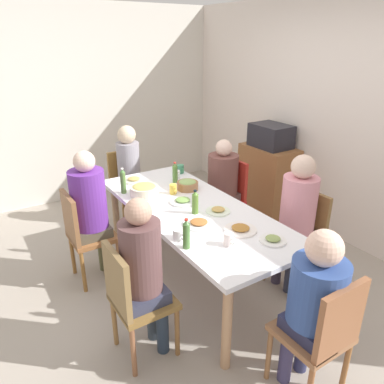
{
  "coord_description": "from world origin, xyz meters",
  "views": [
    {
      "loc": [
        2.5,
        -1.59,
        2.15
      ],
      "look_at": [
        0.0,
        0.0,
        0.91
      ],
      "focal_mm": 34.56,
      "sensor_mm": 36.0,
      "label": 1
    }
  ],
  "objects_px": {
    "plate_0": "(134,180)",
    "plate_1": "(273,240)",
    "side_cabinet": "(267,181)",
    "chair_2": "(128,183)",
    "chair_5": "(323,332)",
    "microwave": "(271,136)",
    "dining_table": "(192,216)",
    "chair_0": "(301,233)",
    "bottle_3": "(195,202)",
    "cup_0": "(179,234)",
    "chair_1": "(228,194)",
    "plate_4": "(199,223)",
    "plate_2": "(240,229)",
    "person_3": "(143,267)",
    "bottle_2": "(175,173)",
    "chair_3": "(133,297)",
    "cup_4": "(229,239)",
    "person_4": "(90,206)",
    "plate_3": "(218,211)",
    "cup_3": "(177,174)",
    "bottle_1": "(123,181)",
    "cup_2": "(173,189)",
    "bottle_0": "(186,234)",
    "cup_1": "(180,169)",
    "bowl_0": "(187,185)",
    "plate_5": "(183,201)",
    "person_0": "(297,211)",
    "person_1": "(222,180)",
    "person_5": "(315,297)",
    "chair_4": "(84,232)",
    "person_2": "(129,168)",
    "bowl_1": "(144,190)"
  },
  "relations": [
    {
      "from": "chair_5",
      "to": "plate_3",
      "type": "bearing_deg",
      "value": 173.62
    },
    {
      "from": "chair_1",
      "to": "person_4",
      "type": "bearing_deg",
      "value": -90.0
    },
    {
      "from": "cup_2",
      "to": "cup_3",
      "type": "relative_size",
      "value": 0.91
    },
    {
      "from": "dining_table",
      "to": "side_cabinet",
      "type": "relative_size",
      "value": 2.42
    },
    {
      "from": "person_3",
      "to": "plate_3",
      "type": "relative_size",
      "value": 5.85
    },
    {
      "from": "cup_0",
      "to": "chair_1",
      "type": "bearing_deg",
      "value": 128.22
    },
    {
      "from": "chair_5",
      "to": "microwave",
      "type": "relative_size",
      "value": 1.88
    },
    {
      "from": "plate_1",
      "to": "cup_4",
      "type": "xyz_separation_m",
      "value": [
        -0.14,
        -0.31,
        0.03
      ]
    },
    {
      "from": "chair_1",
      "to": "person_1",
      "type": "relative_size",
      "value": 0.78
    },
    {
      "from": "chair_4",
      "to": "plate_0",
      "type": "height_order",
      "value": "chair_4"
    },
    {
      "from": "person_4",
      "to": "cup_3",
      "type": "relative_size",
      "value": 10.95
    },
    {
      "from": "plate_0",
      "to": "bottle_3",
      "type": "bearing_deg",
      "value": 7.11
    },
    {
      "from": "chair_0",
      "to": "plate_0",
      "type": "xyz_separation_m",
      "value": [
        -1.43,
        -0.99,
        0.27
      ]
    },
    {
      "from": "cup_0",
      "to": "bottle_2",
      "type": "xyz_separation_m",
      "value": [
        -1.03,
        0.56,
        0.06
      ]
    },
    {
      "from": "chair_2",
      "to": "plate_4",
      "type": "xyz_separation_m",
      "value": [
        1.77,
        -0.13,
        0.27
      ]
    },
    {
      "from": "bowl_1",
      "to": "microwave",
      "type": "distance_m",
      "value": 1.88
    },
    {
      "from": "side_cabinet",
      "to": "person_0",
      "type": "bearing_deg",
      "value": -34.52
    },
    {
      "from": "plate_1",
      "to": "chair_5",
      "type": "bearing_deg",
      "value": -16.04
    },
    {
      "from": "cup_3",
      "to": "microwave",
      "type": "height_order",
      "value": "microwave"
    },
    {
      "from": "bottle_2",
      "to": "cup_1",
      "type": "bearing_deg",
      "value": 138.52
    },
    {
      "from": "dining_table",
      "to": "chair_0",
      "type": "height_order",
      "value": "chair_0"
    },
    {
      "from": "dining_table",
      "to": "chair_2",
      "type": "distance_m",
      "value": 1.48
    },
    {
      "from": "person_1",
      "to": "chair_5",
      "type": "height_order",
      "value": "person_1"
    },
    {
      "from": "plate_4",
      "to": "bottle_2",
      "type": "bearing_deg",
      "value": 161.13
    },
    {
      "from": "person_0",
      "to": "chair_1",
      "type": "xyz_separation_m",
      "value": [
        -1.09,
        0.09,
        -0.24
      ]
    },
    {
      "from": "plate_0",
      "to": "plate_1",
      "type": "xyz_separation_m",
      "value": [
        1.7,
        0.35,
        0.0
      ]
    },
    {
      "from": "chair_0",
      "to": "dining_table",
      "type": "bearing_deg",
      "value": -123.2
    },
    {
      "from": "plate_2",
      "to": "person_3",
      "type": "bearing_deg",
      "value": -91.12
    },
    {
      "from": "cup_4",
      "to": "cup_3",
      "type": "bearing_deg",
      "value": 164.45
    },
    {
      "from": "plate_3",
      "to": "bottle_1",
      "type": "distance_m",
      "value": 0.99
    },
    {
      "from": "person_0",
      "to": "plate_0",
      "type": "relative_size",
      "value": 5.57
    },
    {
      "from": "person_2",
      "to": "cup_2",
      "type": "xyz_separation_m",
      "value": [
        1.01,
        0.02,
        0.08
      ]
    },
    {
      "from": "microwave",
      "to": "plate_5",
      "type": "bearing_deg",
      "value": -70.05
    },
    {
      "from": "bowl_0",
      "to": "bottle_3",
      "type": "distance_m",
      "value": 0.55
    },
    {
      "from": "plate_5",
      "to": "bottle_2",
      "type": "relative_size",
      "value": 1.12
    },
    {
      "from": "person_5",
      "to": "plate_3",
      "type": "relative_size",
      "value": 5.57
    },
    {
      "from": "chair_5",
      "to": "plate_3",
      "type": "height_order",
      "value": "chair_5"
    },
    {
      "from": "plate_4",
      "to": "microwave",
      "type": "xyz_separation_m",
      "value": [
        -1.03,
        1.75,
        0.26
      ]
    },
    {
      "from": "chair_4",
      "to": "bowl_0",
      "type": "bearing_deg",
      "value": 81.41
    },
    {
      "from": "bowl_0",
      "to": "cup_2",
      "type": "height_order",
      "value": "bowl_0"
    },
    {
      "from": "bottle_0",
      "to": "cup_0",
      "type": "bearing_deg",
      "value": 171.5
    },
    {
      "from": "plate_3",
      "to": "plate_5",
      "type": "xyz_separation_m",
      "value": [
        -0.34,
        -0.15,
        0.0
      ]
    },
    {
      "from": "chair_3",
      "to": "cup_0",
      "type": "relative_size",
      "value": 7.2
    },
    {
      "from": "person_4",
      "to": "plate_3",
      "type": "relative_size",
      "value": 6.04
    },
    {
      "from": "chair_5",
      "to": "bottle_0",
      "type": "bearing_deg",
      "value": -156.59
    },
    {
      "from": "person_3",
      "to": "plate_4",
      "type": "distance_m",
      "value": 0.66
    },
    {
      "from": "side_cabinet",
      "to": "chair_2",
      "type": "bearing_deg",
      "value": -114.44
    },
    {
      "from": "cup_3",
      "to": "plate_3",
      "type": "bearing_deg",
      "value": -8.1
    },
    {
      "from": "plate_4",
      "to": "cup_0",
      "type": "height_order",
      "value": "cup_0"
    },
    {
      "from": "cup_4",
      "to": "bottle_1",
      "type": "relative_size",
      "value": 0.42
    }
  ]
}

